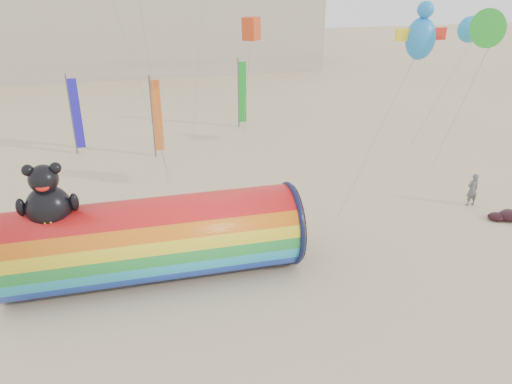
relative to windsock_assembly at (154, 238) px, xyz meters
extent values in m
plane|color=#CCB58C|center=(3.97, 0.16, -1.71)|extent=(160.00, 160.00, 0.00)
cylinder|color=red|center=(0.01, 0.00, -0.09)|extent=(11.15, 3.25, 3.25)
torus|color=#0F1438|center=(5.48, 0.00, -0.09)|extent=(0.22, 3.41, 3.41)
cylinder|color=black|center=(5.61, 0.00, -0.09)|extent=(0.06, 3.22, 3.22)
ellipsoid|color=black|center=(-3.52, 0.00, 1.68)|extent=(1.59, 1.42, 1.67)
ellipsoid|color=yellow|center=(-3.52, -0.51, 1.59)|extent=(0.82, 0.36, 0.72)
sphere|color=black|center=(-3.52, 0.00, 2.80)|extent=(1.02, 1.02, 1.02)
sphere|color=black|center=(-3.97, 0.00, 3.17)|extent=(0.41, 0.41, 0.41)
sphere|color=black|center=(-3.07, 0.00, 3.17)|extent=(0.41, 0.41, 0.41)
ellipsoid|color=red|center=(-3.52, -0.42, 2.66)|extent=(0.45, 0.16, 0.29)
ellipsoid|color=black|center=(-4.40, -0.09, 1.87)|extent=(0.33, 0.33, 0.67)
ellipsoid|color=black|center=(-2.64, -0.09, 1.87)|extent=(0.33, 0.33, 0.67)
imported|color=#515358|center=(16.03, 2.52, -0.85)|extent=(0.64, 0.42, 1.73)
ellipsoid|color=black|center=(16.88, 0.63, -1.51)|extent=(1.17, 0.99, 0.41)
ellipsoid|color=black|center=(16.28, 0.78, -1.56)|extent=(0.91, 0.77, 0.32)
ellipsoid|color=black|center=(17.18, 1.03, -1.58)|extent=(0.78, 0.66, 0.27)
cylinder|color=#59595E|center=(-4.07, 15.58, 0.89)|extent=(0.10, 0.10, 5.20)
cube|color=#2119BF|center=(-3.76, 15.58, 0.94)|extent=(0.56, 0.06, 4.50)
cylinder|color=#59595E|center=(0.88, 13.84, 0.89)|extent=(0.10, 0.10, 5.20)
cube|color=orange|center=(1.19, 13.84, 0.94)|extent=(0.56, 0.06, 4.50)
cylinder|color=#59595E|center=(7.47, 18.77, 0.89)|extent=(0.10, 0.10, 5.20)
cube|color=#179B25|center=(7.78, 18.77, 0.94)|extent=(0.56, 0.06, 4.50)
ellipsoid|color=#1E7FD8|center=(12.00, 2.63, 6.65)|extent=(1.34, 1.04, 1.78)
cone|color=green|center=(14.73, 1.47, 7.17)|extent=(1.58, 1.58, 1.42)
cube|color=red|center=(6.43, 10.44, 6.39)|extent=(0.76, 0.76, 1.22)
cone|color=#198ACB|center=(18.81, 8.15, 6.18)|extent=(1.49, 1.49, 1.34)
camera|label=1|loc=(-0.32, -17.13, 9.47)|focal=35.00mm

